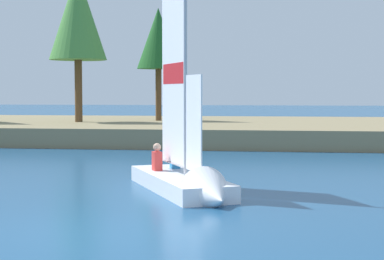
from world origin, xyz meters
TOP-DOWN VIEW (x-y plane):
  - ground_plane at (0.00, 0.00)m, footprint 200.00×200.00m
  - shore_bank at (0.00, 22.02)m, footprint 80.00×14.22m
  - shoreline_tree_midright at (-7.17, 20.68)m, footprint 2.87×2.87m
  - shoreline_tree_right at (-3.47, 22.67)m, footprint 2.25×2.25m
  - sailboat at (0.87, 4.08)m, footprint 3.30×4.86m

SIDE VIEW (x-z plane):
  - ground_plane at x=0.00m, z-range 0.00..0.00m
  - sailboat at x=0.87m, z-range -2.32..3.13m
  - shore_bank at x=0.00m, z-range 0.00..0.83m
  - shoreline_tree_right at x=-3.47m, z-range 2.15..8.05m
  - shoreline_tree_midright at x=-7.17m, z-range 2.34..9.90m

